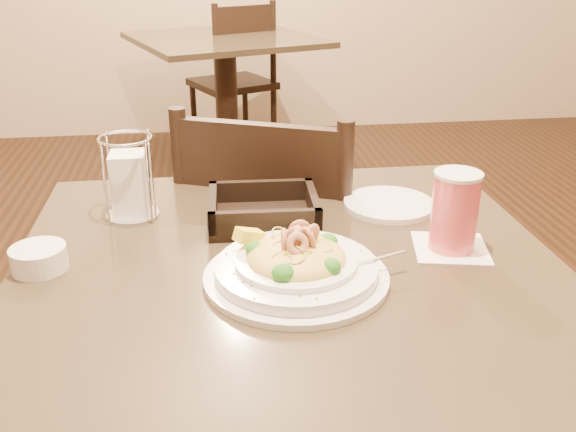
{
  "coord_description": "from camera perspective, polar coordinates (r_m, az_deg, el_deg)",
  "views": [
    {
      "loc": [
        -0.13,
        -0.92,
        1.26
      ],
      "look_at": [
        0.0,
        0.02,
        0.85
      ],
      "focal_mm": 40.0,
      "sensor_mm": 36.0,
      "label": 1
    }
  ],
  "objects": [
    {
      "name": "dining_chair_far",
      "position": [
        3.87,
        -4.67,
        12.2
      ],
      "size": [
        0.56,
        0.56,
        0.93
      ],
      "rotation": [
        0.0,
        0.0,
        3.56
      ],
      "color": "black",
      "rests_on": "ground"
    },
    {
      "name": "butter_ramekin",
      "position": [
        1.1,
        -21.27,
        -3.53
      ],
      "size": [
        0.1,
        0.1,
        0.04
      ],
      "primitive_type": "cylinder",
      "rotation": [
        0.0,
        0.0,
        0.1
      ],
      "color": "white",
      "rests_on": "main_table"
    },
    {
      "name": "dining_chair_near",
      "position": [
        1.59,
        -0.87,
        -5.07
      ],
      "size": [
        0.55,
        0.55,
        0.93
      ],
      "rotation": [
        0.0,
        0.0,
        2.73
      ],
      "color": "black",
      "rests_on": "ground"
    },
    {
      "name": "pasta_bowl",
      "position": [
        0.99,
        0.73,
        -4.35
      ],
      "size": [
        0.32,
        0.29,
        0.09
      ],
      "rotation": [
        0.0,
        0.0,
        0.12
      ],
      "color": "white",
      "rests_on": "main_table"
    },
    {
      "name": "side_plate",
      "position": [
        1.28,
        8.96,
        1.03
      ],
      "size": [
        0.23,
        0.23,
        0.01
      ],
      "primitive_type": "cylinder",
      "rotation": [
        0.0,
        0.0,
        -0.35
      ],
      "color": "white",
      "rests_on": "main_table"
    },
    {
      "name": "drink_glass",
      "position": [
        1.11,
        14.58,
        0.34
      ],
      "size": [
        0.15,
        0.15,
        0.14
      ],
      "rotation": [
        0.0,
        0.0,
        -0.21
      ],
      "color": "white",
      "rests_on": "main_table"
    },
    {
      "name": "bread_basket",
      "position": [
        1.19,
        -2.21,
        0.31
      ],
      "size": [
        0.21,
        0.17,
        0.06
      ],
      "rotation": [
        0.0,
        0.0,
        -0.04
      ],
      "color": "black",
      "rests_on": "main_table"
    },
    {
      "name": "napkin_caddy",
      "position": [
        1.24,
        -13.91,
        2.89
      ],
      "size": [
        0.1,
        0.1,
        0.16
      ],
      "rotation": [
        0.0,
        0.0,
        -0.38
      ],
      "color": "silver",
      "rests_on": "main_table"
    },
    {
      "name": "main_table",
      "position": [
        1.18,
        0.13,
        -14.92
      ],
      "size": [
        0.9,
        0.9,
        0.77
      ],
      "color": "black",
      "rests_on": "ground"
    },
    {
      "name": "background_table",
      "position": [
        3.6,
        -5.52,
        11.75
      ],
      "size": [
        1.15,
        1.15,
        0.77
      ],
      "rotation": [
        0.0,
        0.0,
        0.34
      ],
      "color": "black",
      "rests_on": "ground"
    }
  ]
}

